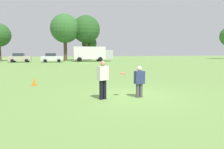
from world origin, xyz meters
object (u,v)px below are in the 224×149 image
Objects in this scene: player_thrower at (103,78)px; player_defender at (139,80)px; frisbee at (123,74)px; parked_car_mid_left at (20,58)px; traffic_cone at (34,82)px; box_truck at (92,53)px; parked_car_center at (52,58)px.

player_defender is (1.74, 0.02, -0.16)m from player_thrower.
parked_car_mid_left reaches higher than frisbee.
traffic_cone is 0.06× the size of box_truck.
parked_car_mid_left is (-12.54, 35.53, 0.11)m from player_defender.
player_defender is 0.17× the size of box_truck.
frisbee reaches higher than traffic_cone.
parked_car_center is 0.50× the size of box_truck.
player_defender is at bearing 0.75° from player_thrower.
player_defender is 0.35× the size of parked_car_mid_left.
frisbee is 0.06× the size of parked_car_center.
box_truck reaches higher than traffic_cone.
traffic_cone is at bearing 138.93° from player_defender.
player_thrower is 6.28× the size of frisbee.
parked_car_center is at bearing -166.53° from box_truck.
box_truck is (3.81, 36.29, 0.77)m from player_thrower.
frisbee is 34.54m from parked_car_center.
player_defender is 0.35× the size of parked_car_center.
parked_car_mid_left reaches higher than player_thrower.
box_truck is at bearing 86.73° from player_defender.
parked_car_center reaches higher than player_thrower.
parked_car_center is (6.27, -1.26, 0.00)m from parked_car_mid_left.
frisbee is 6.52m from traffic_cone.
box_truck reaches higher than frisbee.
parked_car_mid_left is (-7.17, 30.85, 0.69)m from traffic_cone.
parked_car_mid_left is 6.40m from parked_car_center.
player_thrower is 0.41× the size of parked_car_mid_left.
player_thrower is 1.02m from frisbee.
parked_car_center is at bearing 100.37° from player_defender.
frisbee is at bearing -44.22° from traffic_cone.
parked_car_mid_left is 0.50× the size of box_truck.
player_defender is 37.68m from parked_car_mid_left.
box_truck reaches higher than parked_car_mid_left.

